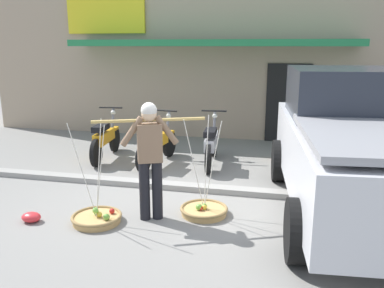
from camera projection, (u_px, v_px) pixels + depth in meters
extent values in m
plane|color=gray|center=(155.00, 203.00, 6.44)|extent=(90.00, 90.00, 0.00)
cube|color=gray|center=(167.00, 185.00, 7.10)|extent=(20.00, 0.24, 0.10)
cylinder|color=black|center=(145.00, 191.00, 5.75)|extent=(0.15, 0.15, 0.86)
cylinder|color=black|center=(157.00, 190.00, 5.78)|extent=(0.15, 0.15, 0.86)
cube|color=#84664C|center=(150.00, 143.00, 5.60)|extent=(0.39, 0.32, 0.54)
sphere|color=#E0B78E|center=(149.00, 114.00, 5.50)|extent=(0.21, 0.21, 0.21)
sphere|color=silver|center=(149.00, 110.00, 5.49)|extent=(0.22, 0.22, 0.22)
cylinder|color=#84664C|center=(132.00, 132.00, 5.52)|extent=(0.35, 0.22, 0.43)
cylinder|color=#84664C|center=(167.00, 130.00, 5.60)|extent=(0.35, 0.22, 0.43)
cylinder|color=tan|center=(149.00, 120.00, 5.52)|extent=(1.45, 0.65, 0.04)
cylinder|color=tan|center=(97.00, 219.00, 5.72)|extent=(0.67, 0.67, 0.09)
torus|color=olive|center=(97.00, 216.00, 5.71)|extent=(0.71, 0.71, 0.05)
sphere|color=gold|center=(99.00, 215.00, 5.68)|extent=(0.08, 0.08, 0.08)
sphere|color=red|center=(112.00, 211.00, 5.80)|extent=(0.08, 0.08, 0.08)
sphere|color=#6DA840|center=(106.00, 217.00, 5.59)|extent=(0.09, 0.09, 0.09)
sphere|color=#75B545|center=(96.00, 212.00, 5.75)|extent=(0.08, 0.08, 0.08)
sphere|color=#7BBE48|center=(95.00, 210.00, 5.68)|extent=(0.09, 0.09, 0.09)
cylinder|color=silver|center=(99.00, 167.00, 5.70)|extent=(0.01, 0.32, 1.36)
cylinder|color=silver|center=(82.00, 172.00, 5.51)|extent=(0.28, 0.17, 1.36)
cylinder|color=silver|center=(100.00, 173.00, 5.45)|extent=(0.28, 0.17, 1.36)
cylinder|color=tan|center=(204.00, 212.00, 5.99)|extent=(0.67, 0.67, 0.09)
torus|color=olive|center=(204.00, 208.00, 5.98)|extent=(0.71, 0.71, 0.05)
sphere|color=#6FAC41|center=(199.00, 207.00, 5.92)|extent=(0.10, 0.10, 0.10)
sphere|color=#76B645|center=(204.00, 206.00, 5.97)|extent=(0.08, 0.08, 0.08)
sphere|color=gold|center=(204.00, 207.00, 5.94)|extent=(0.08, 0.08, 0.08)
sphere|color=red|center=(200.00, 208.00, 5.92)|extent=(0.08, 0.08, 0.08)
cylinder|color=silver|center=(206.00, 162.00, 5.96)|extent=(0.01, 0.32, 1.36)
cylinder|color=silver|center=(194.00, 166.00, 5.78)|extent=(0.28, 0.17, 1.36)
cylinder|color=silver|center=(212.00, 167.00, 5.72)|extent=(0.28, 0.17, 1.36)
cylinder|color=black|center=(115.00, 139.00, 9.50)|extent=(0.14, 0.59, 0.58)
cylinder|color=black|center=(96.00, 153.00, 8.31)|extent=(0.14, 0.59, 0.58)
cube|color=orange|center=(114.00, 128.00, 9.44)|extent=(0.17, 0.29, 0.06)
cube|color=orange|center=(104.00, 137.00, 8.76)|extent=(0.29, 0.92, 0.24)
cube|color=black|center=(101.00, 128.00, 8.53)|extent=(0.28, 0.58, 0.12)
cylinder|color=slate|center=(113.00, 124.00, 9.31)|extent=(0.09, 0.30, 0.76)
cylinder|color=black|center=(111.00, 108.00, 9.14)|extent=(0.54, 0.09, 0.04)
sphere|color=silver|center=(113.00, 113.00, 9.33)|extent=(0.11, 0.11, 0.11)
cylinder|color=black|center=(169.00, 144.00, 9.07)|extent=(0.16, 0.59, 0.58)
cylinder|color=black|center=(144.00, 158.00, 7.95)|extent=(0.16, 0.59, 0.58)
cube|color=orange|center=(169.00, 132.00, 9.01)|extent=(0.18, 0.30, 0.06)
cube|color=orange|center=(155.00, 141.00, 8.37)|extent=(0.32, 0.92, 0.24)
cube|color=black|center=(151.00, 132.00, 8.15)|extent=(0.29, 0.58, 0.12)
cylinder|color=slate|center=(167.00, 128.00, 8.89)|extent=(0.10, 0.30, 0.76)
cylinder|color=black|center=(165.00, 111.00, 8.73)|extent=(0.54, 0.11, 0.04)
sphere|color=silver|center=(169.00, 116.00, 8.90)|extent=(0.11, 0.11, 0.11)
cylinder|color=black|center=(214.00, 144.00, 9.04)|extent=(0.12, 0.58, 0.58)
cylinder|color=black|center=(208.00, 159.00, 7.85)|extent=(0.12, 0.58, 0.58)
cube|color=silver|center=(215.00, 133.00, 8.98)|extent=(0.16, 0.29, 0.06)
cube|color=silver|center=(211.00, 142.00, 8.30)|extent=(0.27, 0.91, 0.24)
cube|color=black|center=(210.00, 132.00, 8.07)|extent=(0.26, 0.58, 0.12)
cylinder|color=slate|center=(214.00, 128.00, 8.85)|extent=(0.08, 0.30, 0.76)
cylinder|color=black|center=(214.00, 111.00, 8.68)|extent=(0.54, 0.08, 0.04)
sphere|color=silver|center=(215.00, 116.00, 8.87)|extent=(0.11, 0.11, 0.11)
cube|color=silver|center=(356.00, 159.00, 5.78)|extent=(2.31, 4.85, 0.96)
cube|color=#282D38|center=(348.00, 93.00, 6.37)|extent=(1.91, 2.03, 0.76)
cylinder|color=black|center=(280.00, 161.00, 7.43)|extent=(0.33, 0.78, 0.76)
cylinder|color=black|center=(298.00, 231.00, 4.62)|extent=(0.33, 0.78, 0.76)
cube|color=silver|center=(325.00, 144.00, 8.15)|extent=(0.44, 0.06, 0.12)
cube|color=tan|center=(227.00, 56.00, 12.83)|extent=(13.00, 5.00, 4.20)
cube|color=#237F47|center=(210.00, 43.00, 9.90)|extent=(7.15, 1.00, 0.16)
cube|color=yellow|center=(106.00, 16.00, 10.80)|extent=(2.20, 0.08, 0.90)
cube|color=black|center=(288.00, 103.00, 10.29)|extent=(1.10, 0.06, 2.00)
ellipsoid|color=red|center=(31.00, 217.00, 5.74)|extent=(0.28, 0.22, 0.14)
cube|color=olive|center=(288.00, 154.00, 8.71)|extent=(0.44, 0.36, 0.32)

